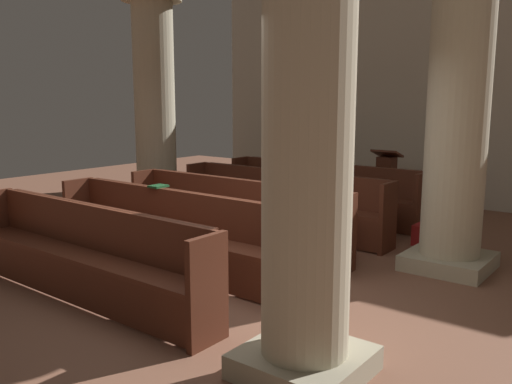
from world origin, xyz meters
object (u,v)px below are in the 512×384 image
Objects in this scene: pew_row_3 at (168,229)px; hymn_book at (158,186)px; pew_row_1 at (281,200)px; kneeler_box_red at (428,235)px; pillar_aisle_side at (459,97)px; pillar_far_side at (154,97)px; pew_row_2 at (232,213)px; pew_row_0 at (321,190)px; lectern at (386,185)px; pew_row_4 at (83,250)px; pillar_aisle_rear at (308,96)px.

pew_row_3 is 0.59m from hymn_book.
pew_row_1 is 2.11m from kneeler_box_red.
pillar_aisle_side is 18.61× the size of hymn_book.
pew_row_3 is at bearing -39.77° from pillar_far_side.
pew_row_2 is 3.06m from pillar_far_side.
lectern is (0.51, 1.36, -0.04)m from pew_row_0.
pillar_aisle_side is at bearing 51.24° from pew_row_4.
pew_row_0 is 3.17× the size of lectern.
pew_row_1 is 1.13m from pew_row_2.
pillar_aisle_rear is (2.55, -3.32, 1.50)m from pew_row_1.
hymn_book is at bearing -147.39° from pillar_aisle_side.
lectern is at bearing 79.26° from hymn_book.
pew_row_0 is at bearing 27.69° from pillar_far_side.
pillar_aisle_rear is (2.55, -4.45, 1.50)m from pew_row_0.
pew_row_4 is (0.00, -4.52, 0.00)m from pew_row_0.
pew_row_2 is at bearing -160.29° from pillar_aisle_side.
pew_row_0 is 1.00× the size of pew_row_1.
pew_row_1 is at bearing 90.00° from pew_row_4.
pew_row_2 is at bearing -90.00° from pew_row_1.
kneeler_box_red is at bearing 41.34° from pew_row_2.
lectern is at bearing 83.84° from pew_row_3.
hymn_book is (-0.35, -0.94, 0.44)m from pew_row_2.
pew_row_0 is at bearing 152.13° from pillar_aisle_side.
pew_row_1 is 1.00× the size of pew_row_2.
hymn_book is at bearing 152.13° from pew_row_3.
pew_row_3 is 3.14m from pillar_aisle_rear.
pillar_aisle_side is at bearing -53.05° from lectern.
pillar_aisle_side is at bearing -27.87° from pew_row_0.
kneeler_box_red is (1.99, 0.62, -0.35)m from pew_row_1.
lectern reaches higher than hymn_book.
pew_row_4 is (0.00, -2.26, 0.00)m from pew_row_2.
pillar_far_side is 3.05m from hymn_book.
pew_row_0 and pew_row_3 have the same top height.
pillar_aisle_rear reaches higher than pew_row_4.
pew_row_0 is 3.19m from pillar_far_side.
lectern is (3.01, 2.67, -1.53)m from pillar_far_side.
kneeler_box_red is at bearing 55.35° from pew_row_3.
pew_row_4 is (0.00, -1.13, 0.00)m from pew_row_3.
pillar_far_side is at bearing 140.23° from pew_row_3.
pew_row_1 is at bearing 127.45° from pillar_aisle_rear.
hymn_book reaches higher than pew_row_2.
pillar_aisle_rear reaches higher than pew_row_2.
pew_row_3 is at bearing -124.65° from kneeler_box_red.
pew_row_0 reaches higher than kneeler_box_red.
pillar_aisle_rear is 10.36× the size of kneeler_box_red.
kneeler_box_red is at bearing 48.97° from hymn_book.
pew_row_4 reaches higher than kneeler_box_red.
pew_row_1 is 2.96m from pillar_aisle_side.
pillar_aisle_side is 1.00× the size of pillar_far_side.
pillar_far_side is 10.36× the size of kneeler_box_red.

